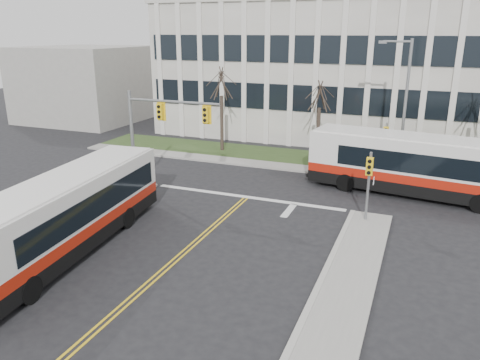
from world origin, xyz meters
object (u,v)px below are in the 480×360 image
(directory_sign, at_px, (322,148))
(newspaper_box_red, at_px, (28,240))
(streetlight, at_px, (403,101))
(bus_cross, at_px, (423,168))
(bus_main, at_px, (64,217))
(newspaper_box_blue, at_px, (56,226))

(directory_sign, height_order, newspaper_box_red, directory_sign)
(directory_sign, bearing_deg, streetlight, -13.23)
(bus_cross, bearing_deg, streetlight, -148.41)
(directory_sign, relative_size, bus_cross, 0.15)
(bus_main, bearing_deg, bus_cross, 37.67)
(directory_sign, distance_m, newspaper_box_red, 21.84)
(streetlight, bearing_deg, bus_cross, -65.88)
(bus_main, bearing_deg, directory_sign, 62.75)
(bus_main, xyz_separation_m, newspaper_box_red, (-1.80, -0.57, -1.23))
(streetlight, xyz_separation_m, directory_sign, (-5.53, 1.30, -4.02))
(newspaper_box_red, bearing_deg, directory_sign, 50.44)
(newspaper_box_red, bearing_deg, bus_cross, 27.07)
(bus_main, distance_m, newspaper_box_blue, 2.51)
(bus_main, bearing_deg, newspaper_box_blue, 139.49)
(newspaper_box_blue, distance_m, newspaper_box_red, 1.81)
(directory_sign, distance_m, bus_cross, 8.92)
(streetlight, height_order, bus_cross, streetlight)
(streetlight, height_order, directory_sign, streetlight)
(directory_sign, height_order, newspaper_box_blue, directory_sign)
(newspaper_box_red, bearing_deg, newspaper_box_blue, 75.66)
(newspaper_box_blue, bearing_deg, newspaper_box_red, -92.38)
(directory_sign, distance_m, bus_main, 20.60)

